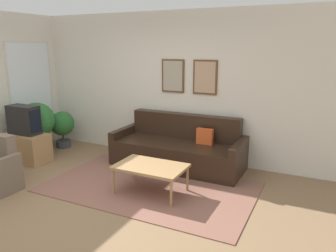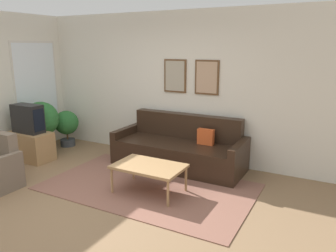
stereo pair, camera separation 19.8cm
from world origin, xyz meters
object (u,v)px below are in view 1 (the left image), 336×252
Objects in this scene: coffee_table at (151,168)px; tv at (24,120)px; couch at (179,149)px; potted_plant_tall at (37,121)px.

coffee_table is 1.70× the size of tv.
tv reaches higher than couch.
coffee_table is at bearing -86.02° from couch.
potted_plant_tall reaches higher than couch.
coffee_table is at bearing -3.68° from tv.
couch reaches higher than coffee_table.
potted_plant_tall is (-2.71, -0.63, 0.37)m from couch.
potted_plant_tall is (-2.79, 0.55, 0.29)m from coffee_table.
potted_plant_tall is (-0.10, 0.38, -0.11)m from tv.
potted_plant_tall is at bearing 104.60° from tv.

